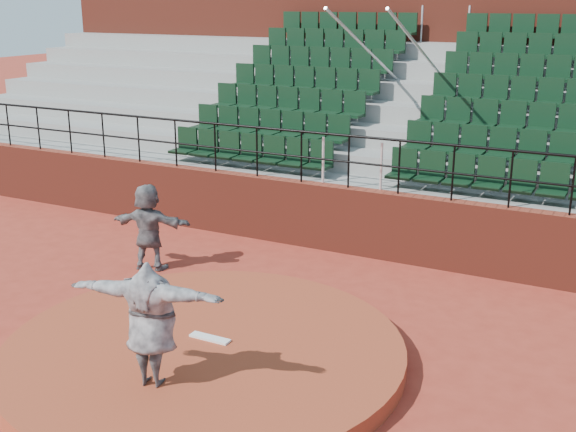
% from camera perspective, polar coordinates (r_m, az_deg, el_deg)
% --- Properties ---
extents(ground, '(90.00, 90.00, 0.00)m').
position_cam_1_polar(ground, '(10.18, -6.61, -11.23)').
color(ground, '#A23524').
rests_on(ground, ground).
extents(pitchers_mound, '(5.50, 5.50, 0.25)m').
position_cam_1_polar(pitchers_mound, '(10.12, -6.63, -10.60)').
color(pitchers_mound, '#9F3E23').
rests_on(pitchers_mound, ground).
extents(pitching_rubber, '(0.60, 0.15, 0.03)m').
position_cam_1_polar(pitching_rubber, '(10.17, -6.18, -9.57)').
color(pitching_rubber, white).
rests_on(pitching_rubber, pitchers_mound).
extents(boundary_wall, '(24.00, 0.30, 1.30)m').
position_cam_1_polar(boundary_wall, '(14.03, 4.70, -0.31)').
color(boundary_wall, maroon).
rests_on(boundary_wall, ground).
extents(wall_railing, '(24.04, 0.05, 1.03)m').
position_cam_1_polar(wall_railing, '(13.69, 4.84, 5.22)').
color(wall_railing, black).
rests_on(wall_railing, boundary_wall).
extents(seating_deck, '(24.00, 5.97, 4.63)m').
position_cam_1_polar(seating_deck, '(17.16, 9.52, 5.44)').
color(seating_deck, gray).
rests_on(seating_deck, ground).
extents(press_box_facade, '(24.00, 3.00, 7.10)m').
position_cam_1_polar(press_box_facade, '(20.68, 13.33, 13.01)').
color(press_box_facade, maroon).
rests_on(press_box_facade, ground).
extents(pitcher, '(2.01, 0.92, 1.58)m').
position_cam_1_polar(pitcher, '(8.87, -10.81, -8.35)').
color(pitcher, black).
rests_on(pitcher, pitchers_mound).
extents(fielder, '(1.56, 0.80, 1.61)m').
position_cam_1_polar(fielder, '(13.30, -10.95, -0.84)').
color(fielder, black).
rests_on(fielder, ground).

